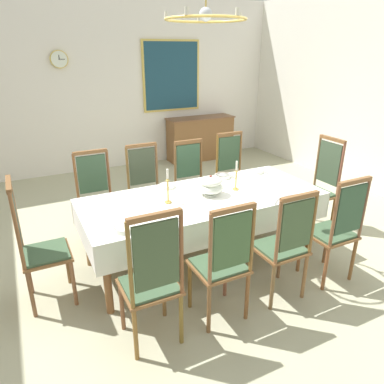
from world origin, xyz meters
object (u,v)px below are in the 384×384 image
object	(u,v)px
chair_south_d	(336,228)
chair_north_c	(192,181)
bowl_near_right	(223,176)
chair_south_a	(152,279)
spoon_secondary	(230,175)
chair_south_b	(223,261)
chair_head_east	(319,185)
bowl_far_right	(167,186)
soup_tureen	(211,185)
mounted_clock	(59,59)
dining_table	(203,202)
chandelier	(206,18)
chair_head_west	(36,244)
bowl_near_left	(257,172)
chair_north_a	(97,197)
spoon_primary	(263,171)
bowl_far_left	(125,228)
candlestick_east	(236,179)
chair_north_d	(233,173)
chair_north_b	(147,188)
framed_painting	(172,76)
candlestick_west	(168,189)
sideboard	(200,138)
chair_south_c	(284,244)

from	to	relation	value
chair_south_d	chair_north_c	bearing A→B (deg)	108.99
chair_north_c	bowl_near_right	bearing A→B (deg)	105.49
chair_south_a	spoon_secondary	bearing A→B (deg)	41.41
chair_south_b	chair_south_d	distance (m)	1.30
chair_head_east	chair_south_d	bearing A→B (deg)	142.89
chair_south_b	bowl_far_right	size ratio (longest dim) A/B	6.15
chair_south_a	soup_tureen	bearing A→B (deg)	42.41
soup_tureen	mounted_clock	distance (m)	4.08
dining_table	chandelier	size ratio (longest dim) A/B	3.42
chair_head_west	bowl_far_right	distance (m)	1.51
chair_north_c	mounted_clock	size ratio (longest dim) A/B	3.67
chair_south_d	bowl_near_left	size ratio (longest dim) A/B	6.84
chair_north_a	bowl_near_right	distance (m)	1.54
spoon_primary	bowl_far_left	bearing A→B (deg)	-153.39
chair_south_b	candlestick_east	distance (m)	1.23
chair_south_a	chair_south_d	bearing A→B (deg)	0.12
bowl_far_right	mounted_clock	bearing A→B (deg)	99.37
bowl_near_right	bowl_far_left	bearing A→B (deg)	-151.63
chair_north_d	bowl_near_right	bearing A→B (deg)	46.82
chair_north_d	bowl_near_left	xyz separation A→B (m)	(-0.01, -0.57, 0.19)
chair_north_d	bowl_far_right	bearing A→B (deg)	23.28
bowl_near_left	spoon_secondary	size ratio (longest dim) A/B	0.94
chair_north_b	spoon_secondary	xyz separation A→B (m)	(0.93, -0.51, 0.19)
chair_north_d	mounted_clock	bearing A→B (deg)	-57.81
chair_north_c	chandelier	distance (m)	2.16
chair_head_west	bowl_far_right	bearing A→B (deg)	105.80
chair_south_d	framed_painting	world-z (taller)	framed_painting
chair_head_west	candlestick_west	size ratio (longest dim) A/B	3.37
framed_painting	bowl_near_right	bearing A→B (deg)	-103.52
chair_north_a	sideboard	xyz separation A→B (m)	(2.78, 2.61, -0.13)
candlestick_west	chandelier	size ratio (longest dim) A/B	0.48
candlestick_east	bowl_near_right	bearing A→B (deg)	79.54
chair_north_b	bowl_near_right	bearing A→B (deg)	146.43
framed_painting	sideboard	bearing A→B (deg)	-25.53
chandelier	chair_north_d	bearing A→B (deg)	43.70
chair_head_west	bowl_near_left	xyz separation A→B (m)	(2.67, 0.37, 0.17)
chair_south_d	bowl_far_right	distance (m)	1.84
chair_north_a	chair_north_c	distance (m)	1.29
candlestick_east	bowl_far_right	bearing A→B (deg)	148.32
soup_tureen	framed_painting	distance (m)	4.09
bowl_near_right	sideboard	distance (m)	3.44
chair_north_b	spoon_primary	size ratio (longest dim) A/B	6.41
chair_north_b	bowl_near_right	world-z (taller)	chair_north_b
chair_north_d	candlestick_west	world-z (taller)	chair_north_d
dining_table	soup_tureen	xyz separation A→B (m)	(0.09, 0.00, 0.18)
chair_north_a	chair_south_c	world-z (taller)	chair_north_a
chair_north_c	chair_south_c	bearing A→B (deg)	90.00
chair_head_east	spoon_secondary	distance (m)	1.18
dining_table	chair_north_a	size ratio (longest dim) A/B	2.28
chair_south_c	soup_tureen	bearing A→B (deg)	105.05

